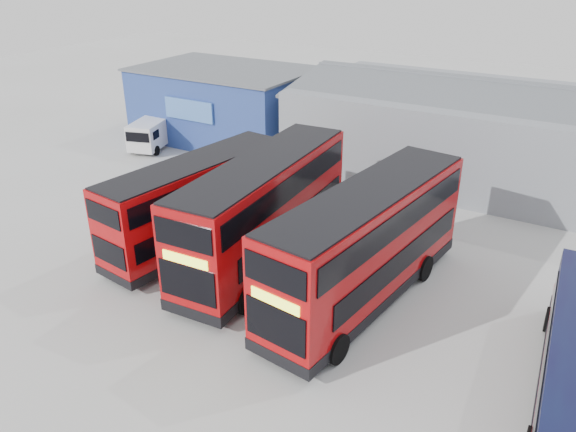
{
  "coord_description": "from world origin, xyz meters",
  "views": [
    {
      "loc": [
        10.42,
        -14.59,
        12.77
      ],
      "look_at": [
        -0.88,
        4.67,
        2.1
      ],
      "focal_mm": 35.0,
      "sensor_mm": 36.0,
      "label": 1
    }
  ],
  "objects_px": {
    "maintenance_shed": "(554,143)",
    "double_decker_right": "(366,247)",
    "double_decker_centre": "(264,212)",
    "double_decker_left": "(198,204)",
    "office_block": "(225,103)",
    "panel_van": "(153,132)"
  },
  "relations": [
    {
      "from": "office_block",
      "to": "maintenance_shed",
      "type": "height_order",
      "value": "maintenance_shed"
    },
    {
      "from": "office_block",
      "to": "double_decker_right",
      "type": "xyz_separation_m",
      "value": [
        17.41,
        -14.65,
        -0.21
      ]
    },
    {
      "from": "double_decker_left",
      "to": "panel_van",
      "type": "relative_size",
      "value": 2.03
    },
    {
      "from": "double_decker_centre",
      "to": "panel_van",
      "type": "height_order",
      "value": "double_decker_centre"
    },
    {
      "from": "double_decker_left",
      "to": "double_decker_right",
      "type": "xyz_separation_m",
      "value": [
        8.57,
        -0.38,
        0.27
      ]
    },
    {
      "from": "maintenance_shed",
      "to": "panel_van",
      "type": "xyz_separation_m",
      "value": [
        -25.05,
        -6.52,
        -1.46
      ]
    },
    {
      "from": "maintenance_shed",
      "to": "office_block",
      "type": "bearing_deg",
      "value": -174.79
    },
    {
      "from": "double_decker_centre",
      "to": "maintenance_shed",
      "type": "bearing_deg",
      "value": 55.81
    },
    {
      "from": "double_decker_left",
      "to": "office_block",
      "type": "bearing_deg",
      "value": -50.77
    },
    {
      "from": "double_decker_left",
      "to": "panel_van",
      "type": "bearing_deg",
      "value": -31.95
    },
    {
      "from": "office_block",
      "to": "double_decker_centre",
      "type": "bearing_deg",
      "value": -48.71
    },
    {
      "from": "office_block",
      "to": "double_decker_right",
      "type": "height_order",
      "value": "office_block"
    },
    {
      "from": "maintenance_shed",
      "to": "double_decker_centre",
      "type": "relative_size",
      "value": 2.67
    },
    {
      "from": "maintenance_shed",
      "to": "double_decker_right",
      "type": "distance_m",
      "value": 17.28
    },
    {
      "from": "office_block",
      "to": "panel_van",
      "type": "relative_size",
      "value": 2.46
    },
    {
      "from": "office_block",
      "to": "maintenance_shed",
      "type": "distance_m",
      "value": 22.09
    },
    {
      "from": "office_block",
      "to": "double_decker_centre",
      "type": "distance_m",
      "value": 18.69
    },
    {
      "from": "office_block",
      "to": "double_decker_left",
      "type": "xyz_separation_m",
      "value": [
        8.83,
        -14.28,
        -0.48
      ]
    },
    {
      "from": "maintenance_shed",
      "to": "double_decker_centre",
      "type": "height_order",
      "value": "maintenance_shed"
    },
    {
      "from": "double_decker_left",
      "to": "double_decker_right",
      "type": "bearing_deg",
      "value": -175.02
    },
    {
      "from": "double_decker_centre",
      "to": "double_decker_left",
      "type": "bearing_deg",
      "value": -179.27
    },
    {
      "from": "double_decker_left",
      "to": "panel_van",
      "type": "distance_m",
      "value": 15.41
    }
  ]
}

